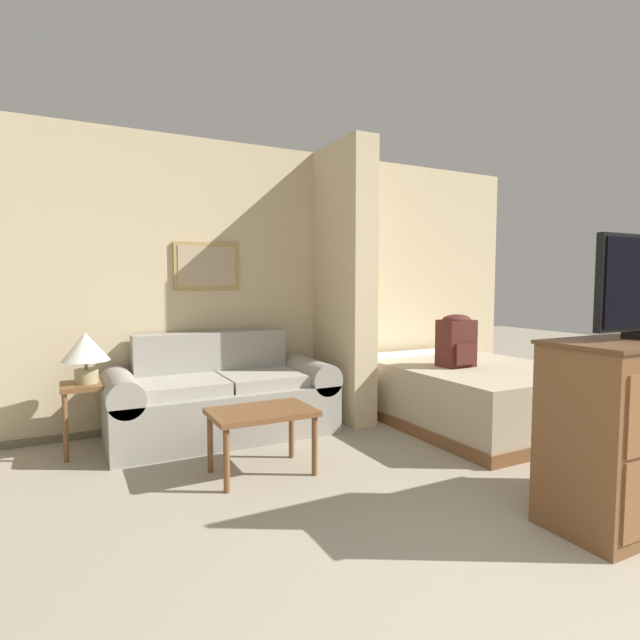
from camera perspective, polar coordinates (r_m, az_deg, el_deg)
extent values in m
cube|color=#CCB78E|center=(4.89, -7.73, 4.21)|extent=(6.33, 0.12, 2.60)
cube|color=#70644E|center=(4.99, -7.30, -10.54)|extent=(6.33, 0.02, 0.06)
cube|color=tan|center=(4.68, -12.80, 6.04)|extent=(0.59, 0.02, 0.43)
cube|color=tan|center=(4.67, -12.76, 6.05)|extent=(0.52, 0.01, 0.36)
cube|color=#CCB78E|center=(4.77, 2.72, 4.24)|extent=(0.24, 0.82, 2.60)
cube|color=gray|center=(4.39, -11.06, -10.23)|extent=(1.36, 0.84, 0.42)
cube|color=gray|center=(4.61, -12.25, -4.09)|extent=(1.36, 0.20, 0.44)
cube|color=gray|center=(4.25, -21.72, -10.96)|extent=(0.25, 0.84, 0.42)
cylinder|color=gray|center=(4.19, -21.82, -7.47)|extent=(0.27, 0.84, 0.27)
cube|color=gray|center=(4.67, -1.43, -9.26)|extent=(0.25, 0.84, 0.42)
cylinder|color=gray|center=(4.61, -1.43, -6.07)|extent=(0.27, 0.84, 0.27)
cube|color=#A49F94|center=(4.21, -15.41, -7.32)|extent=(0.66, 0.60, 0.10)
cube|color=#A49F94|center=(4.39, -6.63, -6.70)|extent=(0.66, 0.60, 0.10)
cube|color=brown|center=(3.47, -6.69, -10.42)|extent=(0.69, 0.47, 0.04)
cylinder|color=brown|center=(3.26, -10.64, -15.49)|extent=(0.04, 0.04, 0.41)
cylinder|color=brown|center=(3.48, -0.63, -14.16)|extent=(0.04, 0.04, 0.41)
cylinder|color=brown|center=(3.62, -12.44, -13.53)|extent=(0.04, 0.04, 0.41)
cylinder|color=brown|center=(3.81, -3.29, -12.51)|extent=(0.04, 0.04, 0.41)
cube|color=brown|center=(4.23, -25.10, -6.78)|extent=(0.37, 0.37, 0.04)
cylinder|color=brown|center=(4.14, -27.09, -10.93)|extent=(0.04, 0.04, 0.50)
cylinder|color=brown|center=(4.15, -22.70, -10.75)|extent=(0.04, 0.04, 0.50)
cylinder|color=brown|center=(4.44, -27.11, -9.91)|extent=(0.04, 0.04, 0.50)
cylinder|color=brown|center=(4.45, -23.03, -9.74)|extent=(0.04, 0.04, 0.50)
cylinder|color=tan|center=(4.22, -25.13, -5.82)|extent=(0.17, 0.17, 0.11)
cylinder|color=tan|center=(4.20, -25.17, -4.66)|extent=(0.02, 0.02, 0.06)
cone|color=white|center=(4.18, -25.23, -2.77)|extent=(0.35, 0.35, 0.21)
cube|color=brown|center=(4.97, 16.37, -10.49)|extent=(1.47, 2.04, 0.10)
cube|color=tan|center=(4.91, 16.44, -7.38)|extent=(1.43, 2.00, 0.45)
cube|color=white|center=(5.46, 10.82, -4.25)|extent=(1.31, 0.36, 0.10)
cube|color=#471E19|center=(4.65, 15.29, -2.57)|extent=(0.30, 0.22, 0.42)
cube|color=#471E19|center=(4.57, 16.32, -3.78)|extent=(0.23, 0.03, 0.19)
ellipsoid|color=#471E19|center=(4.63, 15.34, 0.01)|extent=(0.29, 0.21, 0.10)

